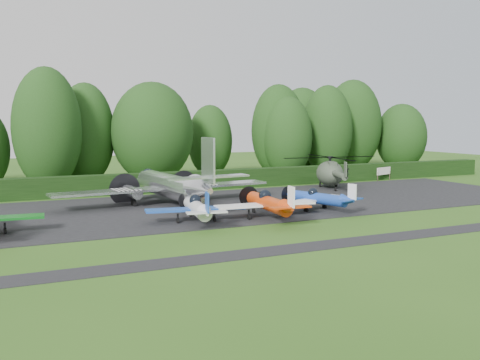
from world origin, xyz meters
name	(u,v)px	position (x,y,z in m)	size (l,w,h in m)	color
ground	(232,231)	(0.00, 0.00, 0.00)	(160.00, 160.00, 0.00)	#2C5517
apron	(183,209)	(0.00, 10.00, 0.00)	(70.00, 18.00, 0.01)	black
taxiway_verge	(275,251)	(0.00, -6.00, 0.00)	(70.00, 2.00, 0.00)	black
hedgerow	(149,192)	(0.00, 21.00, 0.00)	(90.00, 1.60, 2.00)	black
transport_plane	(171,186)	(-0.55, 11.71, 1.76)	(19.65, 15.07, 6.30)	silver
light_plane_white	(197,208)	(-1.22, 3.43, 1.15)	(7.17, 7.54, 2.75)	silver
light_plane_orange	(268,203)	(4.12, 2.67, 1.24)	(7.72, 8.12, 2.97)	#C9390B
light_plane_blue	(318,198)	(9.55, 4.30, 1.05)	(6.58, 6.92, 2.53)	#1A3F9F
helicopter	(330,171)	(18.78, 16.14, 1.86)	(10.72, 12.55, 3.45)	#384333
sign_board	(384,172)	(28.98, 19.60, 1.10)	(2.89, 0.11, 1.63)	#3F3326
tree_1	(327,130)	(26.73, 28.66, 6.00)	(6.77, 6.77, 12.02)	black
tree_2	(352,126)	(33.17, 31.78, 6.56)	(8.33, 8.33, 13.14)	black
tree_6	(47,129)	(-8.97, 27.54, 6.44)	(7.09, 7.09, 12.91)	black
tree_7	(86,134)	(-4.45, 31.51, 5.80)	(6.55, 6.55, 11.64)	black
tree_8	(278,131)	(19.51, 29.12, 5.97)	(7.01, 7.01, 11.97)	black
tree_9	(152,133)	(2.72, 29.02, 5.88)	(9.55, 9.55, 11.77)	black
tree_10	(401,137)	(40.80, 30.10, 4.87)	(7.41, 7.41, 9.76)	black
tree_11	(210,141)	(11.55, 33.09, 4.65)	(5.84, 5.84, 9.32)	black
tree_12	(287,138)	(19.62, 26.95, 5.15)	(6.25, 6.25, 10.34)	black
tree_13	(302,129)	(27.75, 36.82, 6.07)	(8.27, 8.27, 12.15)	black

